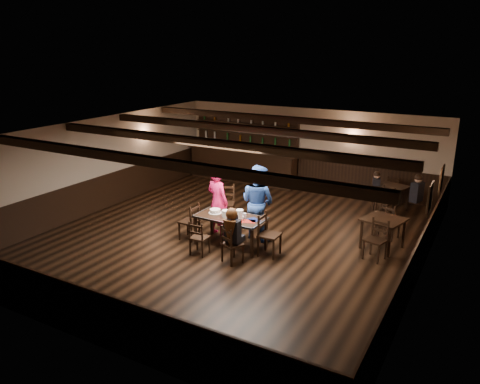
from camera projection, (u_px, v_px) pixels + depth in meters
The scene contains 25 objects.
ground at pixel (233, 237), 11.89m from camera, with size 10.00×10.00×0.00m, color black.
room_shell at pixel (234, 170), 11.40m from camera, with size 9.02×10.02×2.71m.
dining_table at pixel (230, 219), 11.16m from camera, with size 1.69×0.86×0.75m.
chair_near_left at pixel (198, 236), 10.70m from camera, with size 0.40×0.39×0.82m.
chair_near_right at pixel (230, 242), 10.30m from camera, with size 0.52×0.51×0.87m.
chair_end_left at pixel (192, 219), 11.58m from camera, with size 0.42×0.44×0.92m.
chair_end_right at pixel (266, 231), 10.71m from camera, with size 0.46×0.48×1.00m.
chair_far_pushed at pixel (226, 200), 12.84m from camera, with size 0.62×0.61×1.03m.
woman_pink at pixel (218, 202), 11.79m from camera, with size 0.64×0.42×1.76m, color #D52370.
man_blue at pixel (258, 202), 11.57m from camera, with size 0.92×0.71×1.89m, color navy.
seated_person at pixel (232, 227), 10.23m from camera, with size 0.35×0.53×0.86m.
cake at pixel (215, 211), 11.36m from camera, with size 0.32×0.32×0.10m.
plate_stack_a at pixel (226, 214), 11.09m from camera, with size 0.18×0.18×0.17m, color white.
plate_stack_b at pixel (240, 214), 11.02m from camera, with size 0.17×0.17×0.20m, color white.
tea_light at pixel (236, 215), 11.20m from camera, with size 0.05×0.05×0.06m.
salt_shaker at pixel (243, 218), 10.89m from camera, with size 0.04×0.04×0.10m, color silver.
pepper_shaker at pixel (244, 219), 10.86m from camera, with size 0.03×0.03×0.08m, color #A5A8AD.
drink_glass at pixel (245, 215), 11.04m from camera, with size 0.07×0.07×0.12m, color silver.
menu_red at pixel (248, 221), 10.84m from camera, with size 0.34×0.24×0.00m, color maroon.
menu_blue at pixel (254, 220), 10.93m from camera, with size 0.31×0.21×0.00m, color #0D1641.
bar_counter at pixel (244, 161), 16.68m from camera, with size 4.19×0.70×2.20m.
back_table_a at pixel (384, 223), 11.03m from camera, with size 1.06×1.06×0.75m.
back_table_b at pixel (391, 189), 13.61m from camera, with size 1.06×1.06×0.75m.
bg_patron_left at pixel (376, 183), 13.70m from camera, with size 0.29×0.38×0.69m.
bg_patron_right at pixel (417, 188), 13.01m from camera, with size 0.34×0.44×0.79m.
Camera 1 is at (5.54, -9.52, 4.63)m, focal length 35.00 mm.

